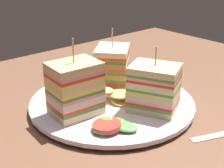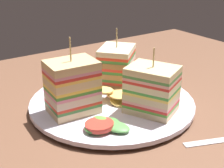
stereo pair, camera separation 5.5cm
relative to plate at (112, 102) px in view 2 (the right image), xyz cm
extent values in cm
cube|color=brown|center=(0.00, 0.00, -1.70)|extent=(102.48, 72.97, 1.80)
cylinder|color=white|center=(0.00, 0.00, -0.50)|extent=(17.70, 17.70, 0.59)
cylinder|color=white|center=(0.00, 0.00, 0.16)|extent=(28.55, 28.55, 0.72)
cube|color=beige|center=(7.60, 0.06, 1.11)|extent=(7.96, 6.31, 1.19)
cube|color=#B2844C|center=(3.90, 0.32, 1.11)|extent=(0.70, 5.68, 1.19)
cube|color=#3F7F3D|center=(7.60, 0.06, 1.95)|extent=(7.96, 6.31, 0.48)
cube|color=red|center=(7.60, 0.06, 2.43)|extent=(7.96, 6.31, 0.48)
cube|color=beige|center=(7.60, 0.06, 3.26)|extent=(7.96, 6.31, 1.19)
cube|color=#B2844C|center=(3.90, 0.32, 3.26)|extent=(0.70, 5.68, 1.19)
cube|color=pink|center=(7.60, 0.06, 4.10)|extent=(7.96, 6.31, 0.48)
cube|color=#428A2E|center=(7.60, 0.06, 4.58)|extent=(7.96, 6.31, 0.48)
cube|color=yellow|center=(7.60, 0.06, 5.06)|extent=(7.96, 6.31, 0.48)
cube|color=#E1C488|center=(7.60, 0.06, 5.89)|extent=(7.96, 6.31, 1.19)
cube|color=#9E7242|center=(3.90, 0.32, 5.89)|extent=(0.70, 5.68, 1.19)
cube|color=#FAC64D|center=(7.60, 0.06, 6.73)|extent=(7.96, 6.31, 0.48)
cube|color=red|center=(7.60, 0.06, 7.21)|extent=(7.96, 6.31, 0.48)
cube|color=pink|center=(7.60, 0.06, 7.69)|extent=(7.96, 6.31, 0.48)
cube|color=#D5B47A|center=(7.60, 0.06, 8.53)|extent=(7.96, 6.31, 1.19)
cylinder|color=tan|center=(7.60, 0.06, 11.00)|extent=(0.24, 0.24, 3.77)
cube|color=beige|center=(-2.85, 7.05, 1.03)|extent=(8.64, 9.40, 1.01)
cube|color=#B2844C|center=(-1.21, 3.72, 1.03)|extent=(5.32, 2.83, 1.01)
cube|color=#549E33|center=(-2.85, 7.05, 1.76)|extent=(8.64, 9.40, 0.44)
cube|color=red|center=(-2.85, 7.05, 2.20)|extent=(8.64, 9.40, 0.44)
cube|color=pink|center=(-2.85, 7.05, 2.64)|extent=(8.64, 9.40, 0.44)
cube|color=beige|center=(-2.85, 7.05, 3.37)|extent=(8.64, 9.40, 1.01)
cube|color=#B2844C|center=(-1.21, 3.72, 3.37)|extent=(5.32, 2.83, 1.01)
cube|color=#F0CD55|center=(-2.85, 7.05, 4.10)|extent=(8.64, 9.40, 0.44)
cube|color=green|center=(-2.85, 7.05, 4.54)|extent=(8.64, 9.40, 0.44)
cube|color=beige|center=(-2.85, 7.05, 5.27)|extent=(8.64, 9.40, 1.01)
cube|color=#9E7242|center=(-1.21, 3.72, 5.27)|extent=(5.32, 2.83, 1.01)
cube|color=red|center=(-2.85, 7.05, 6.00)|extent=(8.64, 9.40, 0.44)
cube|color=#EAA897|center=(-2.85, 7.05, 6.44)|extent=(8.64, 9.40, 0.44)
cube|color=#4F9343|center=(-2.85, 7.05, 6.88)|extent=(8.64, 9.40, 0.44)
cube|color=beige|center=(-2.85, 7.05, 7.61)|extent=(8.64, 9.40, 1.01)
cylinder|color=tan|center=(-2.85, 7.05, 9.66)|extent=(0.24, 0.24, 3.09)
cube|color=beige|center=(-5.00, -5.72, 1.02)|extent=(9.62, 9.47, 0.99)
cube|color=#9E7242|center=(-2.22, -3.27, 1.02)|extent=(4.08, 4.58, 0.99)
cube|color=#D3402B|center=(-5.00, -5.72, 1.79)|extent=(9.62, 9.47, 0.55)
cube|color=#438633|center=(-5.00, -5.72, 2.34)|extent=(9.62, 9.47, 0.55)
cube|color=beige|center=(-5.00, -5.72, 3.12)|extent=(9.62, 9.47, 0.99)
cube|color=#B2844C|center=(-2.22, -3.27, 3.12)|extent=(4.08, 4.58, 0.99)
cube|color=#3D8838|center=(-5.00, -5.72, 3.89)|extent=(9.62, 9.47, 0.55)
cube|color=red|center=(-5.00, -5.72, 4.44)|extent=(9.62, 9.47, 0.55)
cube|color=beige|center=(-5.00, -5.72, 5.22)|extent=(9.62, 9.47, 0.99)
cube|color=#9E7242|center=(-2.22, -3.27, 5.22)|extent=(4.08, 4.58, 0.99)
cube|color=#408A3F|center=(-5.00, -5.72, 5.99)|extent=(9.62, 9.47, 0.55)
cube|color=red|center=(-5.00, -5.72, 6.54)|extent=(9.62, 9.47, 0.55)
cube|color=beige|center=(-5.00, -5.72, 7.32)|extent=(9.62, 9.47, 0.99)
cylinder|color=tan|center=(-5.00, -5.72, 9.63)|extent=(0.24, 0.24, 3.63)
cylinder|color=#E1C964|center=(-0.77, 1.95, 0.86)|extent=(4.61, 4.62, 0.86)
cylinder|color=#E3B064|center=(-1.13, -0.03, 1.35)|extent=(4.98, 4.98, 0.31)
cylinder|color=#DDB15F|center=(-0.81, 1.46, 1.87)|extent=(5.02, 5.02, 0.35)
cylinder|color=#E8BC64|center=(1.23, -0.63, 2.44)|extent=(3.71, 3.70, 0.57)
ellipsoid|color=#52A24C|center=(7.46, 7.10, 1.02)|extent=(5.00, 4.16, 1.12)
ellipsoid|color=#467F39|center=(6.02, 7.25, 0.97)|extent=(4.21, 4.61, 0.98)
ellipsoid|color=#5AA04E|center=(5.25, 8.73, 1.05)|extent=(4.30, 5.04, 1.01)
ellipsoid|color=#62A340|center=(6.05, 6.45, 1.13)|extent=(3.47, 4.38, 1.30)
ellipsoid|color=#4E9B44|center=(5.55, 7.26, 0.96)|extent=(4.68, 4.54, 0.90)
cylinder|color=red|center=(7.23, 7.24, 1.27)|extent=(4.28, 4.30, 1.03)
cube|color=silver|center=(-6.21, 17.79, -0.67)|extent=(9.87, 4.79, 0.25)
camera|label=1|loc=(33.36, 38.75, 25.12)|focal=51.95mm
camera|label=2|loc=(28.97, 42.13, 25.12)|focal=51.95mm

